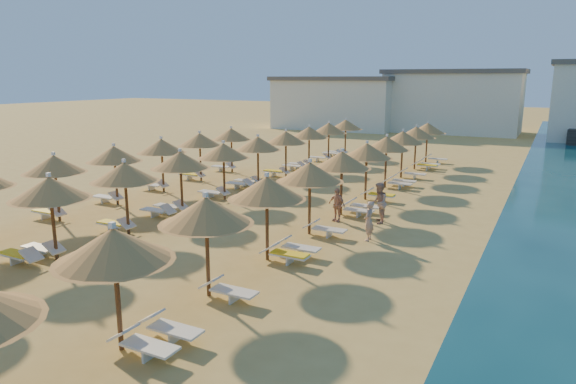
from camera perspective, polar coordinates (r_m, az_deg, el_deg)
The scene contains 9 objects.
ground at distance 20.94m, azimuth -8.77°, elevation -5.18°, with size 220.00×220.00×0.00m, color tan.
hotel_blocks at distance 62.65m, azimuth 19.91°, elevation 9.43°, with size 47.24×10.81×8.10m.
parasol_row_east at distance 22.33m, azimuth 4.35°, elevation 2.82°, with size 2.77×41.17×3.15m.
parasol_row_west at distance 25.64m, azimuth -9.41°, elevation 3.95°, with size 2.77×41.17×3.15m.
parasol_row_inland at distance 27.11m, azimuth -18.75°, elevation 3.92°, with size 2.77×23.72×3.15m.
loungers at distance 24.56m, azimuth -6.26°, elevation -1.61°, with size 13.99×38.96×0.66m.
beachgoer_c at distance 23.15m, azimuth 5.43°, elevation -1.41°, with size 0.89×0.37×1.52m, color tan.
beachgoer_a at distance 20.55m, azimuth 8.95°, elevation -3.21°, with size 0.58×0.38×1.59m, color tan.
beachgoer_b at distance 23.06m, azimuth 10.07°, elevation -1.20°, with size 0.89×0.69×1.83m, color tan.
Camera 1 is at (11.95, -15.99, 6.33)m, focal length 32.00 mm.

